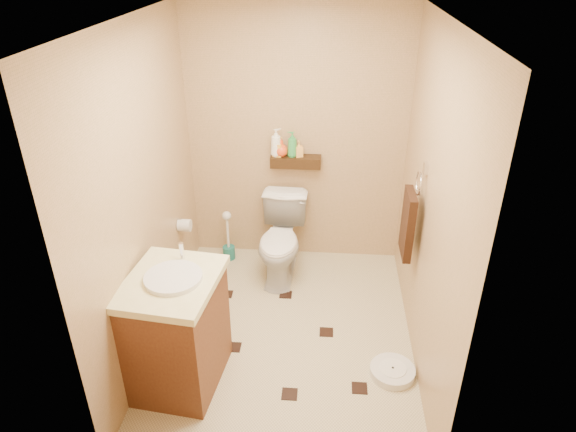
{
  "coord_description": "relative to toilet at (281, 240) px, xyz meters",
  "views": [
    {
      "loc": [
        0.28,
        -3.18,
        2.81
      ],
      "look_at": [
        0.0,
        0.25,
        0.95
      ],
      "focal_mm": 32.0,
      "sensor_mm": 36.0,
      "label": 1
    }
  ],
  "objects": [
    {
      "name": "ground",
      "position": [
        0.11,
        -0.83,
        -0.37
      ],
      "size": [
        2.5,
        2.5,
        0.0
      ],
      "primitive_type": "plane",
      "color": "beige",
      "rests_on": "ground"
    },
    {
      "name": "wall_back",
      "position": [
        0.11,
        0.42,
        0.83
      ],
      "size": [
        2.0,
        0.04,
        2.4
      ],
      "primitive_type": "cube",
      "color": "tan",
      "rests_on": "ground"
    },
    {
      "name": "wall_front",
      "position": [
        0.11,
        -2.08,
        0.83
      ],
      "size": [
        2.0,
        0.04,
        2.4
      ],
      "primitive_type": "cube",
      "color": "tan",
      "rests_on": "ground"
    },
    {
      "name": "wall_left",
      "position": [
        -0.89,
        -0.83,
        0.83
      ],
      "size": [
        0.04,
        2.5,
        2.4
      ],
      "primitive_type": "cube",
      "color": "tan",
      "rests_on": "ground"
    },
    {
      "name": "wall_right",
      "position": [
        1.11,
        -0.83,
        0.83
      ],
      "size": [
        0.04,
        2.5,
        2.4
      ],
      "primitive_type": "cube",
      "color": "tan",
      "rests_on": "ground"
    },
    {
      "name": "ceiling",
      "position": [
        0.11,
        -0.83,
        2.03
      ],
      "size": [
        2.0,
        2.5,
        0.02
      ],
      "primitive_type": "cube",
      "color": "silver",
      "rests_on": "wall_back"
    },
    {
      "name": "wall_shelf",
      "position": [
        0.11,
        0.34,
        0.65
      ],
      "size": [
        0.46,
        0.14,
        0.1
      ],
      "primitive_type": "cube",
      "color": "#341F0E",
      "rests_on": "wall_back"
    },
    {
      "name": "floor_accents",
      "position": [
        0.11,
        -0.88,
        -0.37
      ],
      "size": [
        1.26,
        1.24,
        0.01
      ],
      "color": "black",
      "rests_on": "ground"
    },
    {
      "name": "toilet",
      "position": [
        0.0,
        0.0,
        0.0
      ],
      "size": [
        0.45,
        0.75,
        0.75
      ],
      "primitive_type": "imported",
      "rotation": [
        0.0,
        0.0,
        -0.04
      ],
      "color": "white",
      "rests_on": "ground"
    },
    {
      "name": "vanity",
      "position": [
        -0.59,
        -1.35,
        0.07
      ],
      "size": [
        0.66,
        0.77,
        1.0
      ],
      "rotation": [
        0.0,
        0.0,
        -0.11
      ],
      "color": "brown",
      "rests_on": "ground"
    },
    {
      "name": "bathroom_scale",
      "position": [
        0.93,
        -1.21,
        -0.34
      ],
      "size": [
        0.38,
        0.38,
        0.07
      ],
      "rotation": [
        0.0,
        0.0,
        -0.17
      ],
      "color": "silver",
      "rests_on": "ground"
    },
    {
      "name": "toilet_brush",
      "position": [
        -0.54,
        0.24,
        -0.19
      ],
      "size": [
        0.12,
        0.12,
        0.52
      ],
      "color": "#1B6C66",
      "rests_on": "ground"
    },
    {
      "name": "towel_ring",
      "position": [
        1.02,
        -0.58,
        0.57
      ],
      "size": [
        0.12,
        0.3,
        0.76
      ],
      "color": "silver",
      "rests_on": "wall_right"
    },
    {
      "name": "toilet_paper",
      "position": [
        -0.83,
        -0.18,
        0.23
      ],
      "size": [
        0.12,
        0.11,
        0.12
      ],
      "color": "silver",
      "rests_on": "wall_left"
    },
    {
      "name": "bottle_a",
      "position": [
        -0.07,
        0.34,
        0.82
      ],
      "size": [
        0.13,
        0.13,
        0.26
      ],
      "primitive_type": "imported",
      "rotation": [
        0.0,
        0.0,
        2.07
      ],
      "color": "white",
      "rests_on": "wall_shelf"
    },
    {
      "name": "bottle_b",
      "position": [
        -0.06,
        0.34,
        0.79
      ],
      "size": [
        0.1,
        0.09,
        0.18
      ],
      "primitive_type": "imported",
      "rotation": [
        0.0,
        0.0,
        1.39
      ],
      "color": "yellow",
      "rests_on": "wall_shelf"
    },
    {
      "name": "bottle_c",
      "position": [
        -0.02,
        0.34,
        0.77
      ],
      "size": [
        0.17,
        0.17,
        0.16
      ],
      "primitive_type": "imported",
      "rotation": [
        0.0,
        0.0,
        5.41
      ],
      "color": "#F54D1C",
      "rests_on": "wall_shelf"
    },
    {
      "name": "bottle_d",
      "position": [
        0.07,
        0.34,
        0.81
      ],
      "size": [
        0.1,
        0.1,
        0.23
      ],
      "primitive_type": "imported",
      "rotation": [
        0.0,
        0.0,
        4.78
      ],
      "color": "green",
      "rests_on": "wall_shelf"
    },
    {
      "name": "bottle_e",
      "position": [
        0.14,
        0.34,
        0.77
      ],
      "size": [
        0.08,
        0.08,
        0.14
      ],
      "primitive_type": "imported",
      "rotation": [
        0.0,
        0.0,
        3.49
      ],
      "color": "#FFBA54",
      "rests_on": "wall_shelf"
    }
  ]
}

